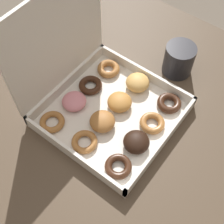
% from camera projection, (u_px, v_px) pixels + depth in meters
% --- Properties ---
extents(ground_plane, '(8.00, 8.00, 0.00)m').
position_uv_depth(ground_plane, '(118.00, 203.00, 1.41)').
color(ground_plane, '#6B6054').
extents(dining_table, '(0.90, 0.77, 0.74)m').
position_uv_depth(dining_table, '(121.00, 141.00, 0.90)').
color(dining_table, '#4C3D2D').
rests_on(dining_table, ground_plane).
extents(donut_box, '(0.31, 0.31, 0.31)m').
position_uv_depth(donut_box, '(100.00, 95.00, 0.77)').
color(donut_box, silver).
rests_on(donut_box, dining_table).
extents(coffee_mug, '(0.08, 0.08, 0.09)m').
position_uv_depth(coffee_mug, '(179.00, 59.00, 0.84)').
color(coffee_mug, '#232328').
rests_on(coffee_mug, dining_table).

